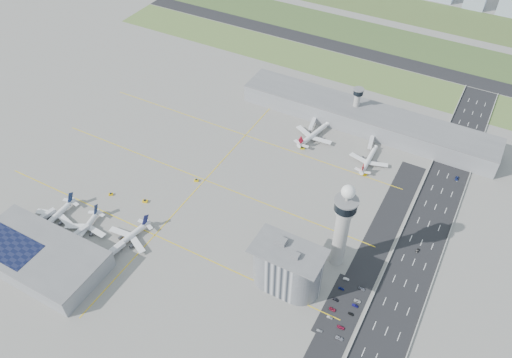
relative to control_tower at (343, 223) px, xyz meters
The scene contains 50 objects.
ground 80.47m from the control_tower, behind, with size 1000.00×1000.00×0.00m, color gray.
grass_strip_0 238.28m from the control_tower, 112.98° to the left, with size 480.00×50.00×0.08m, color #566E34.
grass_strip_1 308.14m from the control_tower, 107.49° to the left, with size 480.00×60.00×0.08m, color #395327.
grass_strip_2 384.80m from the control_tower, 103.89° to the left, with size 480.00×70.00×0.08m, color #3E5428.
runway 272.40m from the control_tower, 109.91° to the left, with size 480.00×22.00×0.10m, color black.
highway 56.01m from the control_tower, 10.54° to the right, with size 28.00×500.00×0.10m, color black.
barrier_left 45.73m from the control_tower, 15.42° to the right, with size 0.60×500.00×1.20m, color #9E9E99.
barrier_right 67.08m from the control_tower, ahead, with size 0.60×500.00×1.20m, color #9E9E99.
landside_road 43.28m from the control_tower, 45.00° to the right, with size 18.00×260.00×0.08m, color black.
parking_lot 48.79m from the control_tower, 61.93° to the right, with size 20.00×44.00×0.10m, color black.
taxiway_line_h_0 123.35m from the control_tower, 161.26° to the right, with size 260.00×0.60×0.01m, color yellow.
taxiway_line_h_1 119.40m from the control_tower, 168.89° to the left, with size 260.00×0.60×0.01m, color yellow.
taxiway_line_h_2 143.16m from the control_tower, 143.79° to the left, with size 260.00×0.60×0.01m, color yellow.
taxiway_line_v 119.40m from the control_tower, 168.89° to the left, with size 0.60×260.00×0.01m, color yellow.
control_tower is the anchor object (origin of this frame).
secondary_tower 148.97m from the control_tower, 106.48° to the left, with size 8.60×8.60×31.90m.
admin_building 41.10m from the control_tower, 123.70° to the right, with size 42.00×24.00×33.50m.
terminal_pier 146.15m from the control_tower, 102.88° to the left, with size 210.00×32.00×15.80m.
near_terminal 185.86m from the control_tower, 150.65° to the right, with size 84.00×42.00×13.00m.
airplane_near_a 190.49m from the control_tower, 161.41° to the right, with size 38.16×32.43×10.68m, color white, non-canonical shape.
airplane_near_b 166.74m from the control_tower, 159.20° to the right, with size 35.39×30.08×9.91m, color white, non-canonical shape.
airplane_near_c 137.30m from the control_tower, 157.53° to the right, with size 37.94×32.25×10.62m, color white, non-canonical shape.
airplane_far_a 126.69m from the control_tower, 120.49° to the left, with size 39.97×33.97×11.19m, color white, non-canonical shape.
airplane_far_b 103.93m from the control_tower, 97.90° to the left, with size 35.75×30.39×10.01m, color white, non-canonical shape.
jet_bridge_near_0 200.06m from the control_tower, 159.55° to the right, with size 14.00×3.00×5.70m, color silver, non-canonical shape.
jet_bridge_near_1 172.69m from the control_tower, 156.00° to the right, with size 14.00×3.00×5.70m, color silver, non-canonical shape.
jet_bridge_near_2 146.36m from the control_tower, 151.10° to the right, with size 14.00×3.00×5.70m, color silver, non-canonical shape.
jet_bridge_far_0 145.99m from the control_tower, 119.45° to the left, with size 14.00×3.00×5.70m, color silver, non-canonical shape.
jet_bridge_far_1 129.66m from the control_tower, 99.16° to the left, with size 14.00×3.00×5.70m, color silver, non-canonical shape.
tug_0 167.08m from the control_tower, behind, with size 1.98×2.88×1.67m, color #DFAA03, non-canonical shape.
tug_1 140.98m from the control_tower, 157.93° to the right, with size 1.97×2.87×1.67m, color gold, non-canonical shape.
tug_2 141.58m from the control_tower, behind, with size 2.33×3.38×1.97m, color yellow, non-canonical shape.
tug_3 122.99m from the control_tower, behind, with size 2.06×2.99×1.74m, color yellow, non-canonical shape.
tug_4 114.92m from the control_tower, 125.96° to the left, with size 2.24×3.25×1.89m, color #DACA09, non-canonical shape.
tug_5 91.48m from the control_tower, 97.88° to the left, with size 2.38×3.46×2.01m, color #E8B600, non-canonical shape.
car_lot_0 61.53m from the control_tower, 78.22° to the right, with size 1.34×3.33×1.14m, color #B6B9C0.
car_lot_1 53.82m from the control_tower, 72.85° to the right, with size 1.20×3.44×1.13m, color #A8A8A8.
car_lot_2 49.74m from the control_tower, 71.33° to the right, with size 1.91×4.14×1.15m, color maroon.
car_lot_3 45.05m from the control_tower, 68.68° to the right, with size 1.58×3.89×1.13m, color black.
car_lot_4 40.44m from the control_tower, 59.56° to the right, with size 1.45×3.61×1.23m, color navy.
car_lot_5 37.58m from the control_tower, 44.34° to the right, with size 1.25×3.58×1.18m, color silver.
car_lot_6 63.71m from the control_tower, 65.98° to the right, with size 2.03×4.40×1.22m, color #9697A4.
car_lot_7 58.16m from the control_tower, 64.68° to the right, with size 1.77×4.35×1.26m, color maroon.
car_lot_8 51.61m from the control_tower, 55.44° to the right, with size 1.38×3.43×1.17m, color black.
car_lot_9 48.14m from the control_tower, 49.02° to the right, with size 1.26×3.62×1.19m, color #100D55.
car_lot_10 46.42m from the control_tower, 44.46° to the right, with size 1.86×4.03×1.12m, color silver.
car_lot_11 42.47m from the control_tower, 30.40° to the right, with size 1.63×4.02×1.17m, color gray.
car_hw_1 63.32m from the control_tower, 36.80° to the left, with size 1.20×3.44×1.13m, color black.
car_hw_2 126.96m from the control_tower, 66.16° to the left, with size 2.17×4.71×1.31m, color navy.
car_hw_4 179.45m from the control_tower, 78.32° to the left, with size 1.28×3.19×1.09m, color #A4A7B2.
Camera 1 is at (120.39, -184.09, 250.91)m, focal length 35.00 mm.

